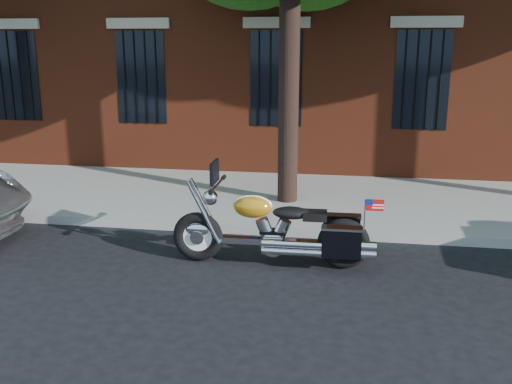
# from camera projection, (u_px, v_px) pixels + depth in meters

# --- Properties ---
(ground) EXTENTS (120.00, 120.00, 0.00)m
(ground) POSITION_uv_depth(u_px,v_px,m) (228.00, 265.00, 7.83)
(ground) COLOR black
(ground) RESTS_ON ground
(curb) EXTENTS (40.00, 0.16, 0.15)m
(curb) POSITION_uv_depth(u_px,v_px,m) (246.00, 229.00, 9.12)
(curb) COLOR gray
(curb) RESTS_ON ground
(sidewalk) EXTENTS (40.00, 3.60, 0.15)m
(sidewalk) POSITION_uv_depth(u_px,v_px,m) (263.00, 198.00, 10.92)
(sidewalk) COLOR gray
(sidewalk) RESTS_ON ground
(motorcycle) EXTENTS (2.84, 0.82, 1.43)m
(motorcycle) POSITION_uv_depth(u_px,v_px,m) (280.00, 232.00, 7.71)
(motorcycle) COLOR black
(motorcycle) RESTS_ON ground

